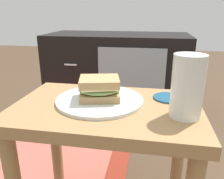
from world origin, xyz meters
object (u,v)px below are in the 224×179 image
at_px(tv_cabinet, 117,75).
at_px(plate, 100,100).
at_px(coaster, 168,98).
at_px(sandwich_front, 99,88).
at_px(beer_glass, 187,87).

relative_size(tv_cabinet, plate, 3.56).
height_order(plate, coaster, plate).
xyz_separation_m(sandwich_front, coaster, (0.21, 0.06, -0.04)).
xyz_separation_m(tv_cabinet, sandwich_front, (0.09, -0.92, 0.21)).
xyz_separation_m(tv_cabinet, plate, (0.09, -0.92, 0.17)).
bearing_deg(plate, tv_cabinet, 95.31).
bearing_deg(plate, coaster, 16.55).
relative_size(plate, sandwich_front, 1.80).
distance_m(plate, sandwich_front, 0.04).
relative_size(tv_cabinet, coaster, 9.84).
height_order(plate, beer_glass, beer_glass).
relative_size(sandwich_front, coaster, 1.54).
bearing_deg(coaster, sandwich_front, -163.45).
bearing_deg(sandwich_front, beer_glass, -14.34).
distance_m(plate, beer_glass, 0.27).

